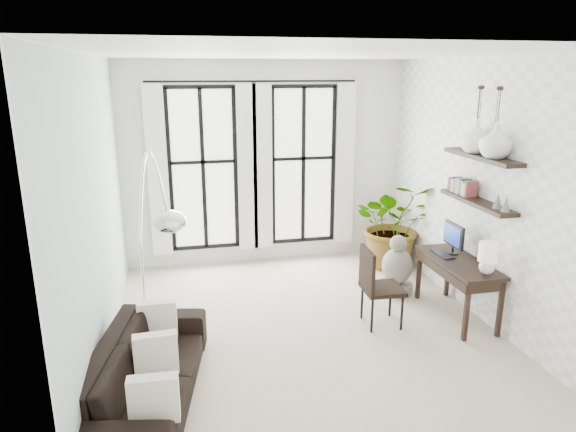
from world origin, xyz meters
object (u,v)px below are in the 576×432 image
object	(u,v)px
plant	(394,224)
desk	(461,265)
arc_lamp	(150,197)
buddha	(397,269)
sofa	(146,372)
desk_chair	(376,282)

from	to	relation	value
plant	desk	bearing A→B (deg)	-88.59
desk	arc_lamp	distance (m)	3.80
buddha	desk	bearing A→B (deg)	-64.95
sofa	desk_chair	bearing A→B (deg)	-58.78
desk	buddha	bearing A→B (deg)	115.05
sofa	arc_lamp	world-z (taller)	arc_lamp
sofa	plant	xyz separation A→B (m)	(3.70, 2.81, 0.39)
plant	desk_chair	world-z (taller)	plant
desk_chair	buddha	distance (m)	1.08
arc_lamp	buddha	distance (m)	3.62
plant	desk	world-z (taller)	plant
desk_chair	desk	bearing A→B (deg)	-1.47
desk_chair	plant	bearing A→B (deg)	62.51
desk_chair	arc_lamp	bearing A→B (deg)	-177.29
plant	arc_lamp	bearing A→B (deg)	-152.85
arc_lamp	desk	bearing A→B (deg)	-0.67
sofa	plant	size ratio (longest dim) A/B	1.55
desk_chair	arc_lamp	world-z (taller)	arc_lamp
sofa	plant	bearing A→B (deg)	-41.97
desk	plant	bearing A→B (deg)	91.41
desk_chair	arc_lamp	size ratio (longest dim) A/B	0.44
sofa	desk	distance (m)	3.88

